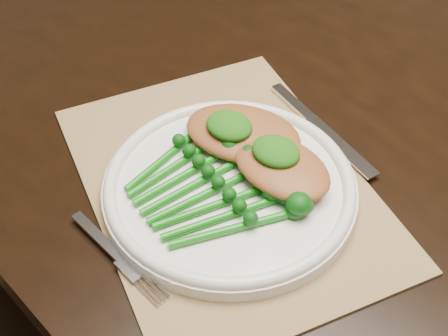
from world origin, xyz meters
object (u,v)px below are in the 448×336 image
Objects in this scene: dining_table at (339,298)px; placemat at (225,184)px; broccolini_bundle at (198,190)px; chicken_fillet_left at (243,133)px; dinner_plate at (230,186)px.

dining_table is 0.43m from placemat.
placemat is at bearing 101.96° from broccolini_bundle.
chicken_fillet_left is (-0.01, 0.05, 0.03)m from placemat.
broccolini_bundle is (-0.00, -0.04, 0.02)m from placemat.
dining_table is 0.44m from dinner_plate.
dining_table is 0.44m from chicken_fillet_left.
dining_table is 12.27× the size of chicken_fillet_left.
dining_table is at bearing 83.55° from broccolini_bundle.
broccolini_bundle is at bearing -99.31° from chicken_fillet_left.
chicken_fillet_left is 0.10m from broccolini_bundle.
placemat is 0.05m from broccolini_bundle.
dinner_plate is 1.35× the size of broccolini_bundle.
dining_table is 8.14× the size of broccolini_bundle.
broccolini_bundle is at bearing -68.10° from placemat.
chicken_fillet_left is at bearing 114.22° from broccolini_bundle.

